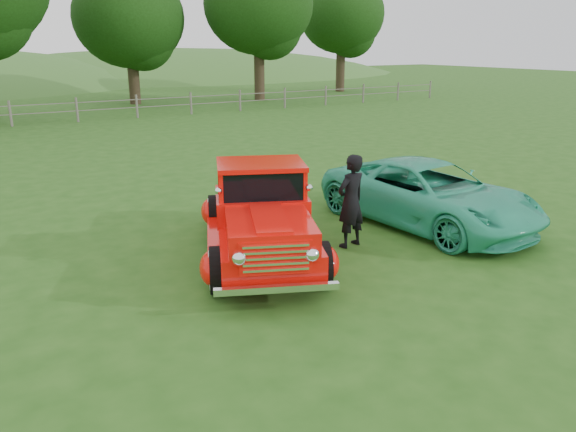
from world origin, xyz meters
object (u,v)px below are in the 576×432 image
red_pickup (261,214)px  tree_far_east (342,15)px  man (351,201)px  tree_mid_east (258,4)px  teal_sedan (429,194)px  tree_near_east (129,18)px

red_pickup → tree_far_east: bearing=74.8°
man → red_pickup: bearing=-24.8°
tree_mid_east → teal_sedan: tree_mid_east is taller
tree_near_east → teal_sedan: (-2.04, -28.07, -4.56)m
red_pickup → man: man is taller
tree_mid_east → red_pickup: size_ratio=1.79×
tree_mid_east → tree_far_east: 9.49m
tree_mid_east → red_pickup: 29.86m
red_pickup → man: (1.71, -0.44, 0.11)m
red_pickup → teal_sedan: size_ratio=1.07×
tree_mid_east → red_pickup: (-14.00, -25.82, -5.38)m
tree_mid_east → man: 29.46m
teal_sedan → tree_near_east: bearing=80.7°
tree_near_east → teal_sedan: tree_near_east is taller
tree_near_east → tree_mid_east: (8.00, -2.00, 0.93)m
tree_mid_east → man: bearing=-115.1°
tree_far_east → red_pickup: (-23.00, -28.82, -5.06)m
red_pickup → man: 1.77m
tree_near_east → tree_mid_east: 8.30m
tree_near_east → teal_sedan: bearing=-94.2°
tree_near_east → man: size_ratio=4.61×
tree_far_east → teal_sedan: 35.13m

